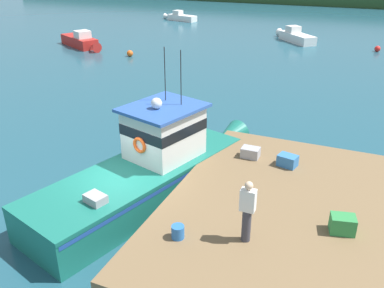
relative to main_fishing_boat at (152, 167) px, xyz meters
name	(u,v)px	position (x,y,z in m)	size (l,w,h in m)	color
ground_plane	(130,204)	(-0.36, -0.92, -1.01)	(200.00, 200.00, 0.00)	#1E4C5B
dock	(277,209)	(4.44, -0.92, 0.07)	(6.00, 9.00, 1.20)	#4C3D2D
main_fishing_boat	(152,167)	(0.00, 0.00, 0.00)	(4.69, 9.92, 4.80)	#196B5B
crate_stack_mid_dock	(288,161)	(4.20, 1.53, 0.38)	(0.60, 0.44, 0.38)	#3370B2
crate_single_by_cleat	(250,152)	(2.92, 1.67, 0.37)	(0.60, 0.44, 0.35)	#9E9EA3
crate_stack_near_edge	(343,224)	(6.18, -1.48, 0.42)	(0.60, 0.44, 0.46)	#2D8442
bait_bucket	(178,232)	(2.51, -3.31, 0.36)	(0.32, 0.32, 0.34)	#2866B2
deckhand_by_the_boat	(247,210)	(4.06, -2.74, 1.05)	(0.36, 0.22, 1.63)	#383842
moored_boat_far_left	(295,36)	(-0.58, 28.69, -0.55)	(4.36, 4.54, 1.34)	white
moored_boat_mid_harbor	(180,17)	(-15.60, 36.04, -0.61)	(4.62, 2.01, 1.15)	white
moored_boat_outer_mooring	(81,41)	(-17.12, 18.91, -0.51)	(5.51, 3.65, 1.44)	red
mooring_buoy_inshore	(377,49)	(6.55, 27.05, -0.77)	(0.48, 0.48, 0.48)	red
mooring_buoy_spare_mooring	(130,53)	(-11.39, 17.46, -0.76)	(0.49, 0.49, 0.49)	#EA5B19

